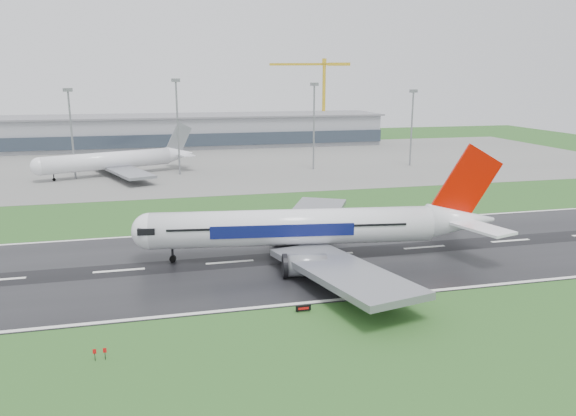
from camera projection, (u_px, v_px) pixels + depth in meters
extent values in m
plane|color=#23501D|center=(119.00, 271.00, 98.24)|extent=(520.00, 520.00, 0.00)
cube|color=black|center=(119.00, 271.00, 98.23)|extent=(400.00, 45.00, 0.10)
cube|color=slate|center=(138.00, 166.00, 216.51)|extent=(400.00, 130.00, 0.08)
cube|color=gray|center=(141.00, 132.00, 271.56)|extent=(240.00, 36.00, 15.00)
cylinder|color=gray|center=(72.00, 136.00, 184.91)|extent=(0.64, 0.64, 29.39)
cylinder|color=gray|center=(178.00, 129.00, 192.52)|extent=(0.64, 0.64, 32.48)
cylinder|color=gray|center=(314.00, 128.00, 203.94)|extent=(0.64, 0.64, 31.01)
cylinder|color=gray|center=(412.00, 130.00, 213.20)|extent=(0.64, 0.64, 28.36)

